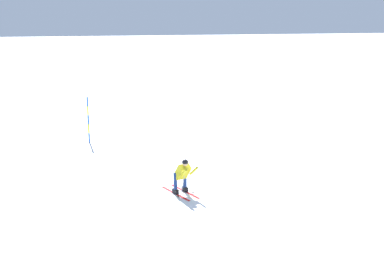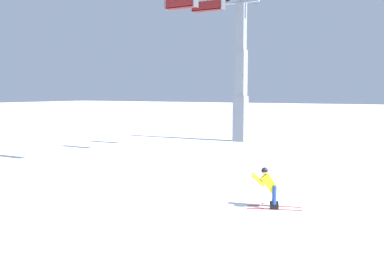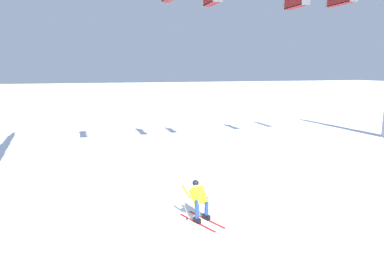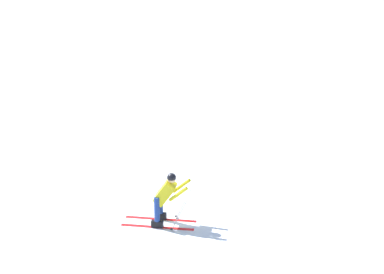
{
  "view_description": "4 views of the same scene",
  "coord_description": "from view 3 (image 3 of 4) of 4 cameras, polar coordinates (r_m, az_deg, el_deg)",
  "views": [
    {
      "loc": [
        4.9,
        17.54,
        6.2
      ],
      "look_at": [
        1.41,
        3.84,
        2.7
      ],
      "focal_mm": 46.75,
      "sensor_mm": 36.0,
      "label": 1
    },
    {
      "loc": [
        -12.77,
        -3.79,
        3.74
      ],
      "look_at": [
        2.16,
        4.78,
        2.04
      ],
      "focal_mm": 43.16,
      "sensor_mm": 36.0,
      "label": 2
    },
    {
      "loc": [
        -2.54,
        -8.91,
        4.82
      ],
      "look_at": [
        1.87,
        4.27,
        2.18
      ],
      "focal_mm": 33.06,
      "sensor_mm": 36.0,
      "label": 3
    },
    {
      "loc": [
        10.28,
        7.07,
        5.89
      ],
      "look_at": [
        1.99,
        2.51,
        2.65
      ],
      "focal_mm": 47.64,
      "sensor_mm": 36.0,
      "label": 4
    }
  ],
  "objects": [
    {
      "name": "ground_plane",
      "position": [
        10.44,
        -2.41,
        -16.73
      ],
      "size": [
        260.0,
        260.0,
        0.0
      ],
      "primitive_type": "plane",
      "color": "white"
    },
    {
      "name": "skier_carving_main",
      "position": [
        11.6,
        1.07,
        -9.85
      ],
      "size": [
        1.13,
        1.81,
        1.44
      ],
      "color": "red",
      "rests_on": "ground_plane"
    },
    {
      "name": "chairlift_seat_fourth",
      "position": [
        23.52,
        16.33,
        20.19
      ],
      "size": [
        0.61,
        1.96,
        2.17
      ],
      "color": "black"
    },
    {
      "name": "chairlift_seat_farthest",
      "position": [
        25.53,
        22.82,
        19.73
      ],
      "size": [
        0.61,
        2.19,
        1.82
      ],
      "color": "black"
    }
  ]
}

